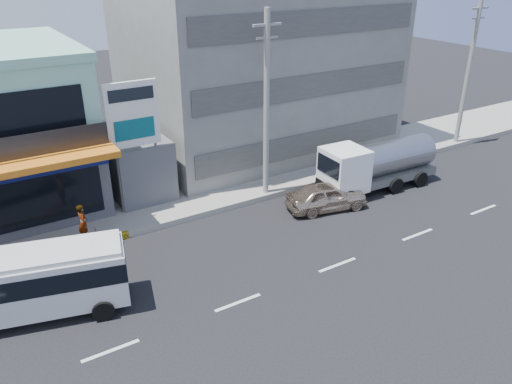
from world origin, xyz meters
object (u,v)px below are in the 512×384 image
Objects in this scene: concrete_building at (256,43)px; sedan at (327,196)px; utility_pole_near at (266,107)px; satellite_dish at (134,136)px; tanker_truck at (375,164)px; billboard at (133,122)px; utility_pole_far at (468,73)px; motorcycle_rider at (85,237)px; minibus at (36,279)px.

sedan is (-2.05, -10.53, -6.26)m from concrete_building.
utility_pole_near is (-4.00, -7.60, -1.85)m from concrete_building.
satellite_dish is 0.21× the size of tanker_truck.
utility_pole_near reaches higher than billboard.
tanker_truck reaches higher than sedan.
concrete_building is at bearing 100.38° from tanker_truck.
motorcycle_rider is at bearing -178.68° from utility_pole_far.
satellite_dish is 6.44m from motorcycle_rider.
concrete_building is 11.30m from satellite_dish.
motorcycle_rider is at bearing -133.60° from satellite_dish.
utility_pole_near is 4.19× the size of motorcycle_rider.
concrete_building is at bearing 1.35° from sedan.
minibus is (-6.07, -5.97, -3.33)m from billboard.
minibus is at bearing -174.42° from tanker_truck.
motorcycle_rider reaches higher than sedan.
concrete_building is 2.38× the size of minibus.
motorcycle_rider is (2.57, 3.57, -0.81)m from minibus.
utility_pole_far is (12.00, -7.60, -1.85)m from concrete_building.
motorcycle_rider is (-14.00, -8.20, -6.21)m from concrete_building.
satellite_dish is at bearing 46.40° from motorcycle_rider.
sedan is (1.95, -2.93, -4.41)m from utility_pole_near.
tanker_truck is at bearing 5.58° from minibus.
satellite_dish is 0.22× the size of billboard.
utility_pole_near is at bearing -117.76° from concrete_building.
minibus reaches higher than sedan.
satellite_dish is at bearing 170.71° from utility_pole_far.
utility_pole_far is (16.00, 0.00, 0.00)m from utility_pole_near.
motorcycle_rider is at bearing 54.25° from minibus.
utility_pole_near is (6.00, -3.60, 1.57)m from satellite_dish.
satellite_dish is at bearing -158.20° from concrete_building.
billboard is at bearing 175.43° from utility_pole_far.
concrete_building is 1.60× the size of utility_pole_near.
motorcycle_rider is (-4.00, -4.20, -2.79)m from satellite_dish.
billboard is 2.89× the size of motorcycle_rider.
tanker_truck is at bearing -69.40° from sedan.
satellite_dish is 0.35× the size of sedan.
minibus is 0.92× the size of tanker_truck.
utility_pole_far is (22.00, -3.60, 1.57)m from satellite_dish.
satellite_dish is 2.31m from billboard.
billboard reaches higher than tanker_truck.
billboard is 1.03× the size of minibus.
tanker_truck is (3.88, 0.56, 0.79)m from sedan.
satellite_dish is 0.15× the size of utility_pole_near.
utility_pole_near is at bearing 157.84° from tanker_truck.
tanker_truck is at bearing -26.79° from satellite_dish.
minibus is 2.81× the size of motorcycle_rider.
satellite_dish is at bearing 49.78° from minibus.
minibus is at bearing -161.65° from utility_pole_near.
satellite_dish is 0.63× the size of motorcycle_rider.
tanker_truck is at bearing -22.16° from utility_pole_near.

